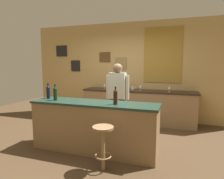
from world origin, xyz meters
name	(u,v)px	position (x,y,z in m)	size (l,w,h in m)	color
ground_plane	(102,142)	(0.00, 0.00, 0.00)	(10.00, 10.00, 0.00)	#4C3823
back_wall	(128,71)	(0.02, 2.03, 1.42)	(6.00, 0.09, 2.80)	tan
bar_counter	(94,127)	(0.00, -0.40, 0.46)	(2.35, 0.60, 0.92)	olive
side_counter	(138,106)	(0.40, 1.65, 0.45)	(3.09, 0.56, 0.90)	olive
bartender	(117,95)	(0.18, 0.45, 0.94)	(0.52, 0.21, 1.62)	#384766
bar_stool	(103,141)	(0.40, -0.98, 0.46)	(0.32, 0.32, 0.68)	olive
wine_bottle_a	(48,92)	(-1.03, -0.33, 1.06)	(0.07, 0.07, 0.31)	black
wine_bottle_b	(55,93)	(-0.77, -0.47, 1.06)	(0.07, 0.07, 0.31)	black
wine_bottle_c	(115,97)	(0.43, -0.47, 1.06)	(0.07, 0.07, 0.31)	black
wine_glass_a	(105,85)	(-0.56, 1.59, 1.01)	(0.07, 0.07, 0.16)	silver
wine_glass_b	(114,85)	(-0.29, 1.65, 1.01)	(0.07, 0.07, 0.16)	silver
wine_glass_c	(120,86)	(-0.11, 1.59, 1.01)	(0.07, 0.07, 0.16)	silver
wine_glass_d	(140,86)	(0.46, 1.63, 1.01)	(0.07, 0.07, 0.16)	silver
wine_glass_e	(169,88)	(1.22, 1.56, 1.01)	(0.07, 0.07, 0.16)	silver
coffee_mug	(133,88)	(0.24, 1.70, 0.95)	(0.12, 0.08, 0.09)	silver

